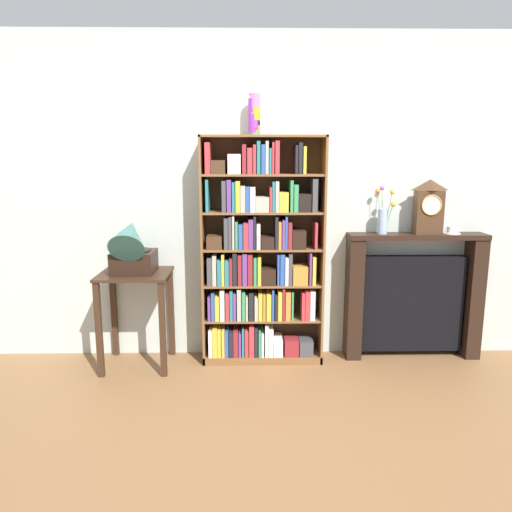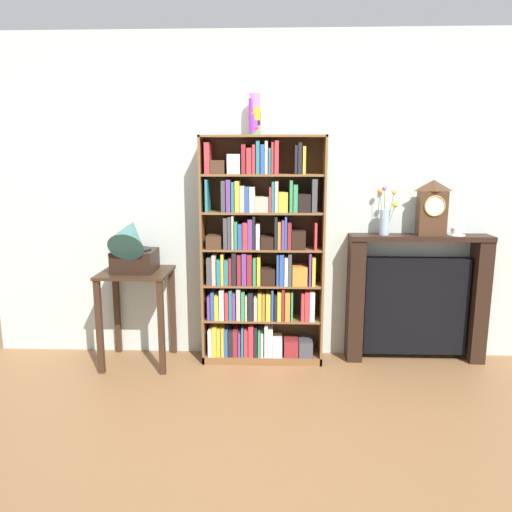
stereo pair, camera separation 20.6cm
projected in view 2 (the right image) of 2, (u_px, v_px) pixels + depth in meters
ground_plane at (262, 366)px, 3.92m from camera, size 7.80×6.40×0.02m
wall_back at (278, 200)px, 3.97m from camera, size 4.80×0.08×2.61m
bookshelf at (260, 262)px, 3.88m from camera, size 0.96×0.28×1.81m
cup_stack at (255, 115)px, 3.71m from camera, size 0.09×0.09×0.31m
side_table_left at (137, 296)px, 3.87m from camera, size 0.54×0.49×0.76m
gramophone at (132, 246)px, 3.73m from camera, size 0.32×0.45×0.50m
fireplace_mantel at (416, 299)px, 3.96m from camera, size 1.11×0.21×1.04m
mantel_clock at (432, 208)px, 3.79m from camera, size 0.21×0.13×0.43m
flower_vase at (385, 217)px, 3.82m from camera, size 0.15×0.16×0.38m
teacup_with_saucer at (456, 232)px, 3.82m from camera, size 0.14×0.14×0.06m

